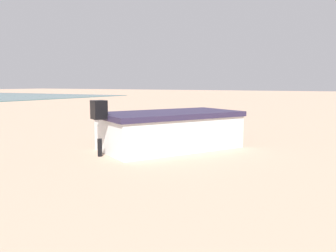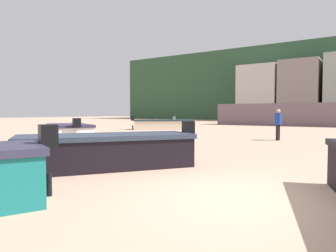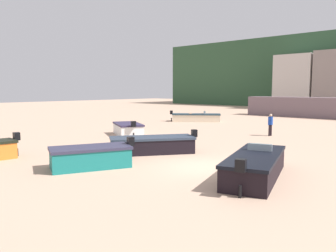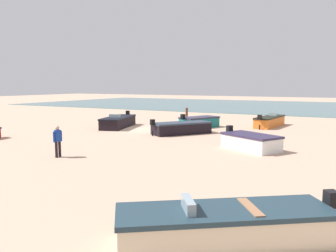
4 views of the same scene
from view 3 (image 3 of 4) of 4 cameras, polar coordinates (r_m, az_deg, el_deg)
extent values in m
plane|color=tan|center=(14.81, 6.68, -7.04)|extent=(160.00, 160.00, 0.00)
cube|color=slate|center=(43.65, 25.25, 2.81)|extent=(18.89, 2.40, 2.44)
cube|color=beige|center=(62.45, 21.00, 6.99)|extent=(6.34, 5.14, 9.28)
cube|color=gray|center=(60.44, 26.73, 6.91)|extent=(5.83, 5.05, 9.55)
cube|color=beige|center=(35.64, 4.85, 1.34)|extent=(4.88, 4.07, 0.71)
cube|color=#223843|center=(35.61, 4.85, 2.01)|extent=(5.01, 4.19, 0.12)
cube|color=black|center=(35.74, 0.58, 2.33)|extent=(0.41, 0.42, 0.40)
cylinder|color=black|center=(35.80, 0.58, 1.11)|extent=(0.14, 0.14, 0.35)
cube|color=#8C9EA8|center=(35.59, 6.25, 2.31)|extent=(0.67, 0.83, 0.28)
cube|color=#9B6C4A|center=(35.62, 3.85, 2.10)|extent=(0.91, 1.15, 0.08)
cube|color=#197471|center=(15.00, -13.09, -5.42)|extent=(2.79, 3.64, 0.81)
cube|color=#2F2E45|center=(14.92, -13.13, -3.67)|extent=(2.91, 3.77, 0.12)
cube|color=black|center=(15.32, -6.41, -2.61)|extent=(0.41, 0.39, 0.40)
cylinder|color=black|center=(15.47, -6.37, -5.70)|extent=(0.13, 0.13, 0.40)
cube|color=white|center=(25.08, -6.84, -0.68)|extent=(3.60, 3.01, 0.77)
cube|color=#2E2644|center=(25.03, -6.85, 0.33)|extent=(3.73, 3.13, 0.12)
cube|color=black|center=(23.28, -5.92, 0.34)|extent=(0.40, 0.42, 0.40)
cylinder|color=black|center=(23.38, -5.90, -1.65)|extent=(0.14, 0.14, 0.38)
cube|color=black|center=(18.65, -24.44, -1.61)|extent=(0.35, 0.31, 0.40)
cylinder|color=black|center=(18.78, -24.32, -4.11)|extent=(0.11, 0.11, 0.39)
cube|color=black|center=(13.37, 14.71, -6.89)|extent=(2.95, 5.18, 0.81)
cube|color=black|center=(13.27, 14.77, -4.94)|extent=(3.06, 5.29, 0.12)
cube|color=black|center=(10.70, 12.31, -6.59)|extent=(0.39, 0.36, 0.40)
cylinder|color=black|center=(10.91, 12.20, -10.91)|extent=(0.12, 0.12, 0.40)
cube|color=#8C9EA8|center=(14.07, 15.40, -3.50)|extent=(0.98, 0.47, 0.28)
cube|color=black|center=(17.95, -2.72, -3.42)|extent=(3.80, 4.44, 0.76)
cube|color=#2C3647|center=(17.88, -2.73, -2.03)|extent=(3.93, 4.57, 0.12)
cube|color=black|center=(18.41, 4.50, -1.24)|extent=(0.42, 0.41, 0.40)
cylinder|color=black|center=(18.53, 4.48, -3.72)|extent=(0.14, 0.14, 0.38)
cylinder|color=black|center=(25.74, 17.16, -0.68)|extent=(0.16, 0.16, 0.82)
cylinder|color=black|center=(25.57, 16.92, -0.72)|extent=(0.16, 0.16, 0.82)
cylinder|color=#183A95|center=(25.58, 17.09, 0.86)|extent=(0.38, 0.38, 0.58)
cylinder|color=#183A95|center=(25.77, 17.35, 0.80)|extent=(0.10, 0.10, 0.54)
cylinder|color=#183A95|center=(25.40, 16.83, 0.74)|extent=(0.10, 0.10, 0.54)
sphere|color=#D0A789|center=(25.55, 17.12, 1.75)|extent=(0.25, 0.25, 0.22)
camera|label=1|loc=(23.52, 12.37, 1.64)|focal=36.81mm
camera|label=2|loc=(9.75, -2.47, -5.25)|focal=32.64mm
camera|label=4|loc=(43.17, 8.19, 6.62)|focal=37.50mm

